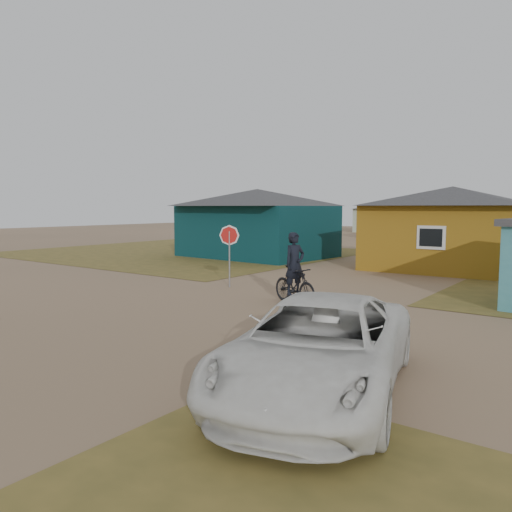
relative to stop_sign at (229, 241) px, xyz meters
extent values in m
plane|color=#8E6F52|center=(2.51, -3.65, -1.69)|extent=(120.00, 120.00, 0.00)
cube|color=brown|center=(-11.49, 9.35, -1.69)|extent=(20.00, 18.00, 0.00)
cube|color=#092C31|center=(-5.99, 9.85, -0.19)|extent=(8.40, 6.54, 3.00)
pyramid|color=#323234|center=(-5.99, 9.85, 1.81)|extent=(8.93, 7.08, 1.00)
cube|color=#926616|center=(5.01, 10.35, -0.19)|extent=(7.21, 6.24, 3.00)
pyramid|color=#323234|center=(5.01, 10.35, 1.76)|extent=(7.72, 6.76, 0.90)
cube|color=silver|center=(5.01, 7.32, -0.04)|extent=(1.20, 0.06, 1.00)
cube|color=black|center=(5.01, 7.29, -0.04)|extent=(0.95, 0.04, 0.75)
cube|color=#A9B99F|center=(-3.49, 30.35, -0.29)|extent=(6.49, 5.60, 2.80)
pyramid|color=#323234|center=(-3.49, 30.35, 1.51)|extent=(7.04, 6.15, 0.80)
cube|color=#A9B99F|center=(-11.49, 42.35, -0.34)|extent=(5.75, 5.28, 2.70)
pyramid|color=#323234|center=(-11.49, 42.35, 1.36)|extent=(6.28, 5.81, 0.70)
cylinder|color=gray|center=(0.00, 0.00, -0.67)|extent=(0.06, 0.06, 2.05)
imported|color=black|center=(3.61, -1.27, -1.11)|extent=(2.00, 1.16, 1.16)
imported|color=black|center=(3.61, -1.27, -0.47)|extent=(0.66, 0.81, 1.90)
imported|color=white|center=(7.82, -7.27, -0.95)|extent=(3.84, 5.85, 1.49)
camera|label=1|loc=(11.57, -14.01, 1.24)|focal=35.00mm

